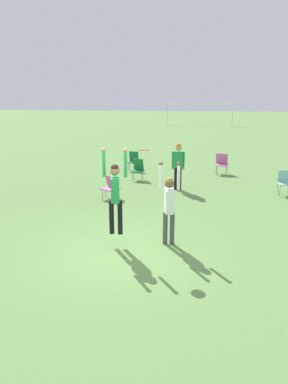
{
  "coord_description": "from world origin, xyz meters",
  "views": [
    {
      "loc": [
        1.57,
        -8.25,
        3.81
      ],
      "look_at": [
        0.41,
        0.77,
        1.3
      ],
      "focal_mm": 35.0,
      "sensor_mm": 36.0,
      "label": 1
    }
  ],
  "objects_px": {
    "person_jumping": "(115,189)",
    "person_defending": "(169,201)",
    "camping_chair_2": "(134,160)",
    "camping_chair_0": "(111,186)",
    "person_spectator_near": "(178,162)",
    "camping_chair_3": "(138,168)",
    "frisbee": "(143,150)",
    "camping_chair_1": "(284,180)",
    "camping_chair_4": "(222,162)"
  },
  "relations": [
    {
      "from": "person_jumping",
      "to": "person_defending",
      "type": "height_order",
      "value": "person_jumping"
    },
    {
      "from": "person_defending",
      "to": "camping_chair_2",
      "type": "bearing_deg",
      "value": -176.71
    },
    {
      "from": "camping_chair_0",
      "to": "person_spectator_near",
      "type": "distance_m",
      "value": 2.85
    },
    {
      "from": "camping_chair_3",
      "to": "person_spectator_near",
      "type": "relative_size",
      "value": 0.5
    },
    {
      "from": "frisbee",
      "to": "person_spectator_near",
      "type": "height_order",
      "value": "frisbee"
    },
    {
      "from": "camping_chair_2",
      "to": "person_spectator_near",
      "type": "height_order",
      "value": "person_spectator_near"
    },
    {
      "from": "camping_chair_0",
      "to": "camping_chair_1",
      "type": "height_order",
      "value": "camping_chair_1"
    },
    {
      "from": "person_spectator_near",
      "to": "camping_chair_2",
      "type": "bearing_deg",
      "value": 131.1
    },
    {
      "from": "person_jumping",
      "to": "frisbee",
      "type": "height_order",
      "value": "person_jumping"
    },
    {
      "from": "camping_chair_1",
      "to": "person_spectator_near",
      "type": "xyz_separation_m",
      "value": [
        -3.96,
        0.21,
        0.56
      ]
    },
    {
      "from": "camping_chair_1",
      "to": "camping_chair_4",
      "type": "height_order",
      "value": "camping_chair_4"
    },
    {
      "from": "person_defending",
      "to": "camping_chair_1",
      "type": "relative_size",
      "value": 2.31
    },
    {
      "from": "camping_chair_1",
      "to": "camping_chair_3",
      "type": "height_order",
      "value": "camping_chair_1"
    },
    {
      "from": "person_spectator_near",
      "to": "person_defending",
      "type": "bearing_deg",
      "value": -83.3
    },
    {
      "from": "camping_chair_3",
      "to": "camping_chair_4",
      "type": "xyz_separation_m",
      "value": [
        3.68,
        1.66,
        0.02
      ]
    },
    {
      "from": "person_jumping",
      "to": "camping_chair_3",
      "type": "height_order",
      "value": "person_jumping"
    },
    {
      "from": "camping_chair_1",
      "to": "person_spectator_near",
      "type": "height_order",
      "value": "person_spectator_near"
    },
    {
      "from": "camping_chair_0",
      "to": "camping_chair_2",
      "type": "xyz_separation_m",
      "value": [
        0.08,
        4.79,
        0.09
      ]
    },
    {
      "from": "camping_chair_2",
      "to": "camping_chair_3",
      "type": "relative_size",
      "value": 1.01
    },
    {
      "from": "camping_chair_0",
      "to": "person_spectator_near",
      "type": "bearing_deg",
      "value": -112.91
    },
    {
      "from": "person_defending",
      "to": "person_spectator_near",
      "type": "height_order",
      "value": "person_defending"
    },
    {
      "from": "person_spectator_near",
      "to": "person_jumping",
      "type": "bearing_deg",
      "value": -96.23
    },
    {
      "from": "camping_chair_1",
      "to": "camping_chair_3",
      "type": "xyz_separation_m",
      "value": [
        -5.73,
        1.65,
        -0.02
      ]
    },
    {
      "from": "person_jumping",
      "to": "camping_chair_2",
      "type": "height_order",
      "value": "person_jumping"
    },
    {
      "from": "camping_chair_0",
      "to": "camping_chair_3",
      "type": "distance_m",
      "value": 2.97
    },
    {
      "from": "person_defending",
      "to": "camping_chair_1",
      "type": "height_order",
      "value": "person_defending"
    },
    {
      "from": "person_defending",
      "to": "camping_chair_4",
      "type": "xyz_separation_m",
      "value": [
        1.92,
        8.5,
        -0.59
      ]
    },
    {
      "from": "person_defending",
      "to": "camping_chair_3",
      "type": "distance_m",
      "value": 7.09
    },
    {
      "from": "camping_chair_2",
      "to": "person_spectator_near",
      "type": "distance_m",
      "value": 4.06
    },
    {
      "from": "person_jumping",
      "to": "person_defending",
      "type": "relative_size",
      "value": 1.01
    },
    {
      "from": "camping_chair_0",
      "to": "camping_chair_1",
      "type": "distance_m",
      "value": 6.43
    },
    {
      "from": "person_jumping",
      "to": "camping_chair_3",
      "type": "bearing_deg",
      "value": -7.45
    },
    {
      "from": "person_defending",
      "to": "frisbee",
      "type": "distance_m",
      "value": 1.46
    },
    {
      "from": "camping_chair_1",
      "to": "person_defending",
      "type": "bearing_deg",
      "value": 52.0
    },
    {
      "from": "camping_chair_4",
      "to": "camping_chair_0",
      "type": "bearing_deg",
      "value": 62.02
    },
    {
      "from": "camping_chair_0",
      "to": "camping_chair_1",
      "type": "bearing_deg",
      "value": -133.65
    },
    {
      "from": "frisbee",
      "to": "camping_chair_4",
      "type": "height_order",
      "value": "frisbee"
    },
    {
      "from": "person_defending",
      "to": "person_spectator_near",
      "type": "distance_m",
      "value": 5.4
    },
    {
      "from": "camping_chair_3",
      "to": "camping_chair_4",
      "type": "height_order",
      "value": "camping_chair_4"
    },
    {
      "from": "person_jumping",
      "to": "frisbee",
      "type": "relative_size",
      "value": 7.76
    },
    {
      "from": "camping_chair_1",
      "to": "camping_chair_4",
      "type": "relative_size",
      "value": 0.99
    },
    {
      "from": "person_jumping",
      "to": "person_spectator_near",
      "type": "relative_size",
      "value": 1.19
    },
    {
      "from": "frisbee",
      "to": "camping_chair_1",
      "type": "xyz_separation_m",
      "value": [
        4.58,
        5.42,
        -1.89
      ]
    },
    {
      "from": "camping_chair_2",
      "to": "camping_chair_3",
      "type": "xyz_separation_m",
      "value": [
        0.49,
        -1.87,
        -0.01
      ]
    },
    {
      "from": "frisbee",
      "to": "camping_chair_2",
      "type": "xyz_separation_m",
      "value": [
        -1.64,
        8.95,
        -1.9
      ]
    },
    {
      "from": "person_jumping",
      "to": "frisbee",
      "type": "distance_m",
      "value": 1.19
    },
    {
      "from": "frisbee",
      "to": "camping_chair_2",
      "type": "distance_m",
      "value": 9.3
    },
    {
      "from": "frisbee",
      "to": "camping_chair_0",
      "type": "height_order",
      "value": "frisbee"
    },
    {
      "from": "person_defending",
      "to": "frisbee",
      "type": "xyz_separation_m",
      "value": [
        -0.61,
        -0.23,
        1.3
      ]
    },
    {
      "from": "camping_chair_1",
      "to": "camping_chair_3",
      "type": "relative_size",
      "value": 1.02
    }
  ]
}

